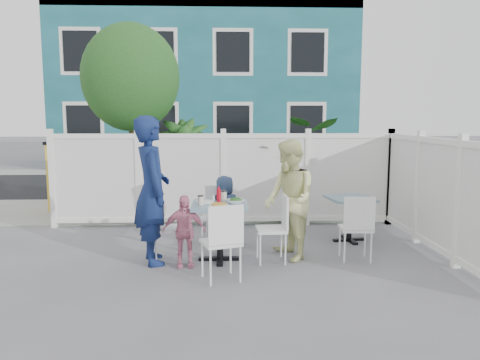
{
  "coord_description": "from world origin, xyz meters",
  "views": [
    {
      "loc": [
        0.05,
        -5.57,
        1.88
      ],
      "look_at": [
        0.32,
        0.82,
        1.02
      ],
      "focal_mm": 35.0,
      "sensor_mm": 36.0,
      "label": 1
    }
  ],
  "objects_px": {
    "chair_right": "(277,223)",
    "man": "(152,190)",
    "chair_near": "(223,237)",
    "chair_left": "(162,223)",
    "main_table": "(220,217)",
    "woman": "(289,200)",
    "toddler": "(184,231)",
    "utility_cabinet": "(69,177)",
    "chair_back": "(216,210)",
    "spare_table": "(350,207)",
    "boy": "(225,210)"
  },
  "relations": [
    {
      "from": "main_table",
      "to": "woman",
      "type": "height_order",
      "value": "woman"
    },
    {
      "from": "chair_right",
      "to": "chair_near",
      "type": "xyz_separation_m",
      "value": [
        -0.71,
        -0.74,
        0.02
      ]
    },
    {
      "from": "woman",
      "to": "toddler",
      "type": "bearing_deg",
      "value": -93.05
    },
    {
      "from": "man",
      "to": "toddler",
      "type": "distance_m",
      "value": 0.67
    },
    {
      "from": "toddler",
      "to": "spare_table",
      "type": "bearing_deg",
      "value": 19.18
    },
    {
      "from": "chair_back",
      "to": "chair_near",
      "type": "relative_size",
      "value": 0.94
    },
    {
      "from": "chair_right",
      "to": "chair_near",
      "type": "bearing_deg",
      "value": 134.92
    },
    {
      "from": "woman",
      "to": "chair_left",
      "type": "bearing_deg",
      "value": -103.87
    },
    {
      "from": "chair_left",
      "to": "toddler",
      "type": "distance_m",
      "value": 0.41
    },
    {
      "from": "utility_cabinet",
      "to": "spare_table",
      "type": "bearing_deg",
      "value": -31.67
    },
    {
      "from": "main_table",
      "to": "spare_table",
      "type": "bearing_deg",
      "value": 24.27
    },
    {
      "from": "spare_table",
      "to": "boy",
      "type": "xyz_separation_m",
      "value": [
        -1.9,
        -0.05,
        -0.01
      ]
    },
    {
      "from": "man",
      "to": "toddler",
      "type": "height_order",
      "value": "man"
    },
    {
      "from": "woman",
      "to": "boy",
      "type": "distance_m",
      "value": 1.2
    },
    {
      "from": "spare_table",
      "to": "boy",
      "type": "bearing_deg",
      "value": -178.43
    },
    {
      "from": "utility_cabinet",
      "to": "main_table",
      "type": "distance_m",
      "value": 4.72
    },
    {
      "from": "woman",
      "to": "boy",
      "type": "relative_size",
      "value": 1.56
    },
    {
      "from": "spare_table",
      "to": "chair_near",
      "type": "bearing_deg",
      "value": -138.61
    },
    {
      "from": "chair_back",
      "to": "woman",
      "type": "distance_m",
      "value": 1.3
    },
    {
      "from": "spare_table",
      "to": "utility_cabinet",
      "type": "bearing_deg",
      "value": 151.98
    },
    {
      "from": "chair_left",
      "to": "chair_near",
      "type": "bearing_deg",
      "value": 33.59
    },
    {
      "from": "chair_left",
      "to": "chair_near",
      "type": "relative_size",
      "value": 0.96
    },
    {
      "from": "chair_near",
      "to": "chair_left",
      "type": "bearing_deg",
      "value": 115.52
    },
    {
      "from": "main_table",
      "to": "chair_right",
      "type": "bearing_deg",
      "value": -5.53
    },
    {
      "from": "utility_cabinet",
      "to": "chair_back",
      "type": "xyz_separation_m",
      "value": [
        3.03,
        -2.72,
        -0.17
      ]
    },
    {
      "from": "main_table",
      "to": "spare_table",
      "type": "xyz_separation_m",
      "value": [
        1.97,
        0.89,
        -0.06
      ]
    },
    {
      "from": "chair_right",
      "to": "man",
      "type": "relative_size",
      "value": 0.46
    },
    {
      "from": "man",
      "to": "utility_cabinet",
      "type": "bearing_deg",
      "value": 14.46
    },
    {
      "from": "utility_cabinet",
      "to": "chair_left",
      "type": "relative_size",
      "value": 1.53
    },
    {
      "from": "chair_back",
      "to": "man",
      "type": "xyz_separation_m",
      "value": [
        -0.82,
        -0.89,
        0.45
      ]
    },
    {
      "from": "man",
      "to": "woman",
      "type": "height_order",
      "value": "man"
    },
    {
      "from": "utility_cabinet",
      "to": "woman",
      "type": "xyz_separation_m",
      "value": [
        4.0,
        -3.54,
        0.13
      ]
    },
    {
      "from": "utility_cabinet",
      "to": "toddler",
      "type": "distance_m",
      "value": 4.64
    },
    {
      "from": "utility_cabinet",
      "to": "chair_near",
      "type": "height_order",
      "value": "utility_cabinet"
    },
    {
      "from": "boy",
      "to": "toddler",
      "type": "height_order",
      "value": "boy"
    },
    {
      "from": "chair_back",
      "to": "chair_right",
      "type": "bearing_deg",
      "value": 142.83
    },
    {
      "from": "chair_back",
      "to": "boy",
      "type": "bearing_deg",
      "value": -175.02
    },
    {
      "from": "spare_table",
      "to": "chair_right",
      "type": "height_order",
      "value": "chair_right"
    },
    {
      "from": "chair_back",
      "to": "man",
      "type": "height_order",
      "value": "man"
    },
    {
      "from": "man",
      "to": "chair_left",
      "type": "bearing_deg",
      "value": -77.06
    },
    {
      "from": "chair_near",
      "to": "utility_cabinet",
      "type": "bearing_deg",
      "value": 107.22
    },
    {
      "from": "man",
      "to": "boy",
      "type": "relative_size",
      "value": 1.86
    },
    {
      "from": "chair_near",
      "to": "toddler",
      "type": "bearing_deg",
      "value": 111.97
    },
    {
      "from": "main_table",
      "to": "boy",
      "type": "distance_m",
      "value": 0.84
    },
    {
      "from": "chair_back",
      "to": "spare_table",
      "type": "bearing_deg",
      "value": -166.87
    },
    {
      "from": "chair_left",
      "to": "man",
      "type": "xyz_separation_m",
      "value": [
        -0.11,
        -0.06,
        0.44
      ]
    },
    {
      "from": "utility_cabinet",
      "to": "man",
      "type": "height_order",
      "value": "man"
    },
    {
      "from": "utility_cabinet",
      "to": "main_table",
      "type": "bearing_deg",
      "value": -52.89
    },
    {
      "from": "chair_near",
      "to": "boy",
      "type": "relative_size",
      "value": 0.89
    },
    {
      "from": "chair_right",
      "to": "toddler",
      "type": "height_order",
      "value": "toddler"
    }
  ]
}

